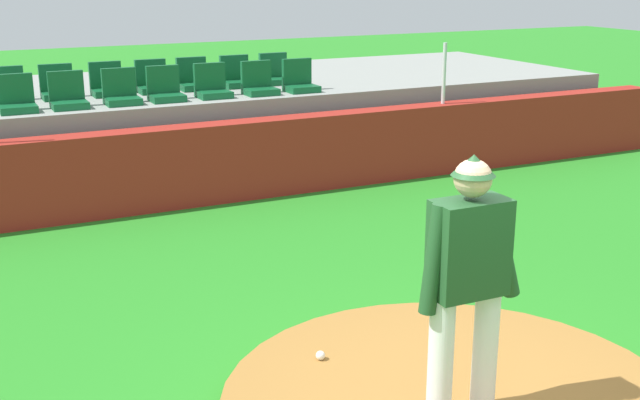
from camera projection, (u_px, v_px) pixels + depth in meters
pitcher at (468, 270)px, 5.26m from camera, size 0.79×0.29×1.85m
baseball at (320, 355)px, 6.32m from camera, size 0.07×0.07×0.07m
brick_barrier at (190, 166)px, 11.14m from camera, size 16.91×0.40×1.12m
fence_post_right at (444, 73)px, 12.61m from camera, size 0.06×0.06×0.96m
bleacher_platform at (142, 125)px, 13.38m from camera, size 15.81×4.38×1.33m
stadium_chair_0 at (17, 100)px, 10.83m from camera, size 0.48×0.44×0.50m
stadium_chair_1 at (68, 97)px, 11.12m from camera, size 0.48×0.44×0.50m
stadium_chair_2 at (121, 93)px, 11.44m from camera, size 0.48×0.44×0.50m
stadium_chair_3 at (165, 90)px, 11.72m from camera, size 0.48×0.44×0.50m
stadium_chair_4 at (212, 87)px, 12.03m from camera, size 0.48×0.44×0.50m
stadium_chair_5 at (259, 84)px, 12.30m from camera, size 0.48×0.44×0.50m
stadium_chair_6 at (300, 81)px, 12.58m from camera, size 0.48×0.44×0.50m
stadium_chair_7 at (8, 91)px, 11.63m from camera, size 0.48×0.44×0.50m
stadium_chair_8 at (58, 88)px, 11.91m from camera, size 0.48×0.44×0.50m
stadium_chair_9 at (107, 85)px, 12.20m from camera, size 0.48×0.44×0.50m
stadium_chair_10 at (153, 82)px, 12.49m from camera, size 0.48×0.44×0.50m
stadium_chair_11 at (194, 79)px, 12.78m from camera, size 0.48×0.44×0.50m
stadium_chair_12 at (236, 77)px, 13.07m from camera, size 0.48×0.44×0.50m
stadium_chair_13 at (275, 74)px, 13.41m from camera, size 0.48×0.44×0.50m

